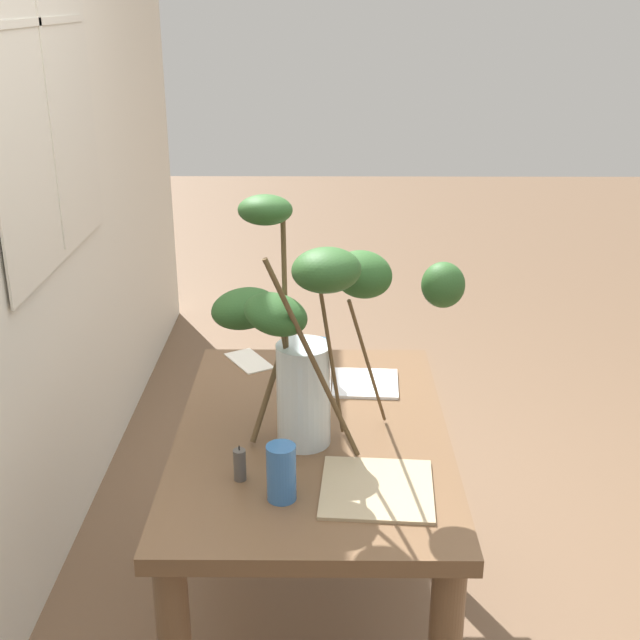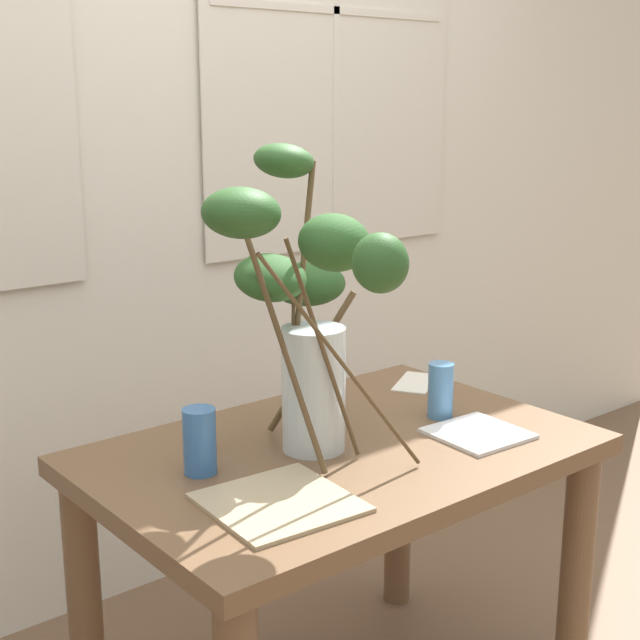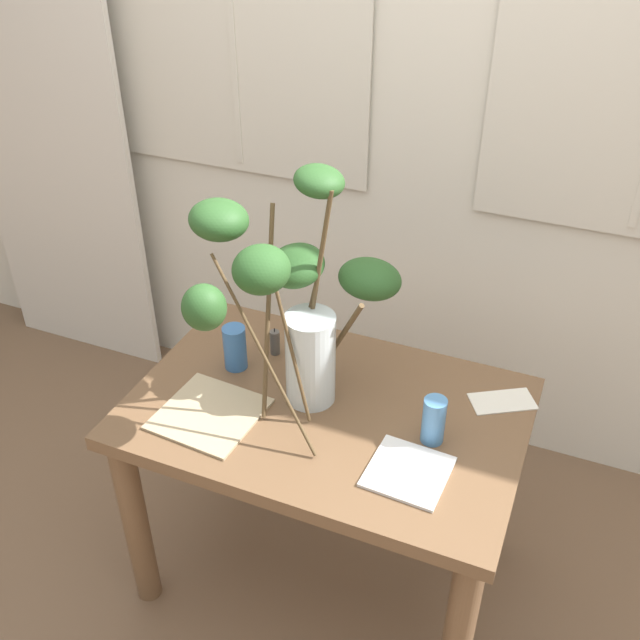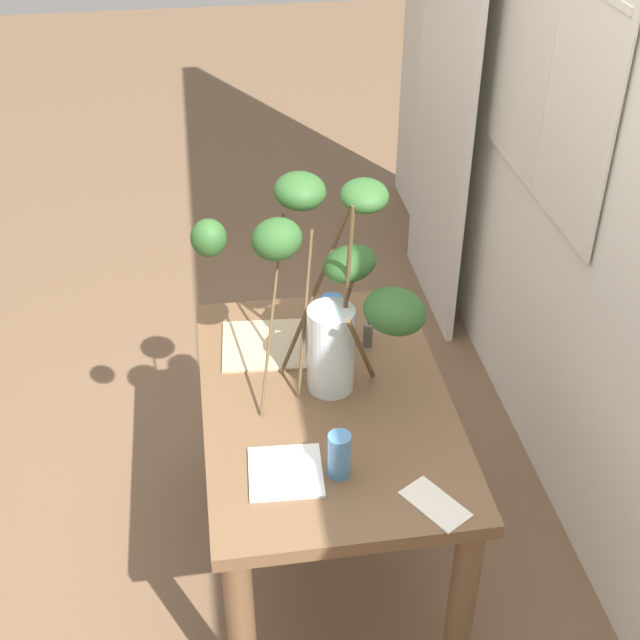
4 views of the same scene
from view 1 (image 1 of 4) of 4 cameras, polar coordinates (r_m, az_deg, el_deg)
ground at (r=2.73m, az=-0.46°, el=-21.10°), size 14.00×14.00×0.00m
dining_table at (r=2.37m, az=-0.50°, el=-10.50°), size 1.13×0.75×0.73m
vase_with_branches at (r=2.08m, az=-1.11°, el=-0.66°), size 0.56×0.69×0.69m
drinking_glass_blue_left at (r=1.98m, az=-2.68°, el=-10.46°), size 0.07×0.07×0.14m
drinking_glass_blue_right at (r=2.55m, az=-0.08°, el=-2.84°), size 0.06×0.06×0.14m
plate_square_left at (r=2.05m, az=3.94°, el=-11.52°), size 0.29×0.29×0.01m
plate_square_right at (r=2.56m, az=3.14°, el=-4.37°), size 0.21×0.21×0.01m
napkin_folded at (r=2.73m, az=-4.93°, el=-2.83°), size 0.21×0.18×0.00m
pillar_candle at (r=2.08m, az=-5.55°, el=-9.91°), size 0.03×0.03×0.10m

